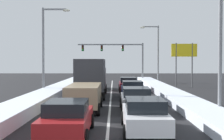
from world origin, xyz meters
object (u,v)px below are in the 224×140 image
object	(u,v)px
sedan_red_center_lane_nearest	(67,118)
suv_tan_center_lane_second	(84,95)
street_lamp_right_near	(214,32)
street_lamp_right_mid	(156,49)
sedan_green_center_lane_fourth	(97,82)
sedan_maroon_right_lane_fourth	(128,84)
sedan_white_right_lane_nearest	(145,115)
sedan_navy_right_lane_third	(132,90)
traffic_light_gantry	(120,52)
roadside_sign_right	(184,55)
street_lamp_left_mid	(47,43)
box_truck_center_lane_third	(92,76)
sedan_gray_right_lane_second	(136,99)

from	to	relation	value
sedan_red_center_lane_nearest	suv_tan_center_lane_second	bearing A→B (deg)	89.45
street_lamp_right_near	street_lamp_right_mid	world-z (taller)	street_lamp_right_mid
sedan_green_center_lane_fourth	sedan_maroon_right_lane_fourth	bearing A→B (deg)	-37.47
sedan_white_right_lane_nearest	sedan_navy_right_lane_third	world-z (taller)	same
sedan_white_right_lane_nearest	traffic_light_gantry	bearing A→B (deg)	90.73
sedan_white_right_lane_nearest	roadside_sign_right	distance (m)	25.46
street_lamp_left_mid	box_truck_center_lane_third	bearing A→B (deg)	-20.42
sedan_maroon_right_lane_fourth	sedan_green_center_lane_fourth	world-z (taller)	same
sedan_maroon_right_lane_fourth	box_truck_center_lane_third	bearing A→B (deg)	-123.89
sedan_white_right_lane_nearest	sedan_red_center_lane_nearest	xyz separation A→B (m)	(-3.31, -0.77, 0.00)
street_lamp_right_near	street_lamp_right_mid	bearing A→B (deg)	89.61
suv_tan_center_lane_second	traffic_light_gantry	world-z (taller)	traffic_light_gantry
suv_tan_center_lane_second	traffic_light_gantry	xyz separation A→B (m)	(2.80, 29.37, 3.71)
suv_tan_center_lane_second	box_truck_center_lane_third	bearing A→B (deg)	90.76
sedan_gray_right_lane_second	street_lamp_left_mid	distance (m)	12.74
suv_tan_center_lane_second	sedan_navy_right_lane_third	bearing A→B (deg)	62.13
sedan_gray_right_lane_second	suv_tan_center_lane_second	distance (m)	3.30
sedan_maroon_right_lane_fourth	street_lamp_left_mid	world-z (taller)	street_lamp_left_mid
traffic_light_gantry	box_truck_center_lane_third	bearing A→B (deg)	-97.58
sedan_green_center_lane_fourth	roadside_sign_right	distance (m)	11.56
sedan_navy_right_lane_third	roadside_sign_right	bearing A→B (deg)	58.79
sedan_gray_right_lane_second	roadside_sign_right	distance (m)	20.08
street_lamp_right_mid	roadside_sign_right	size ratio (longest dim) A/B	1.50
sedan_gray_right_lane_second	suv_tan_center_lane_second	xyz separation A→B (m)	(-3.29, 0.04, 0.25)
sedan_white_right_lane_nearest	sedan_gray_right_lane_second	distance (m)	5.74
sedan_navy_right_lane_third	roadside_sign_right	xyz separation A→B (m)	(7.18, 11.84, 3.25)
sedan_navy_right_lane_third	street_lamp_right_mid	xyz separation A→B (m)	(4.27, 16.59, 4.15)
sedan_maroon_right_lane_fourth	street_lamp_left_mid	distance (m)	9.56
traffic_light_gantry	suv_tan_center_lane_second	bearing A→B (deg)	-95.44
sedan_gray_right_lane_second	sedan_navy_right_lane_third	size ratio (longest dim) A/B	1.00
sedan_red_center_lane_nearest	street_lamp_right_mid	world-z (taller)	street_lamp_right_mid
sedan_navy_right_lane_third	sedan_red_center_lane_nearest	distance (m)	13.54
sedan_gray_right_lane_second	suv_tan_center_lane_second	world-z (taller)	suv_tan_center_lane_second
sedan_red_center_lane_nearest	traffic_light_gantry	distance (m)	36.24
suv_tan_center_lane_second	roadside_sign_right	xyz separation A→B (m)	(10.63, 18.37, 3.00)
street_lamp_left_mid	sedan_maroon_right_lane_fourth	bearing A→B (deg)	24.76
sedan_maroon_right_lane_fourth	street_lamp_right_near	distance (m)	15.86
sedan_gray_right_lane_second	traffic_light_gantry	xyz separation A→B (m)	(-0.49, 29.40, 3.96)
suv_tan_center_lane_second	roadside_sign_right	bearing A→B (deg)	59.95
sedan_navy_right_lane_third	street_lamp_right_mid	distance (m)	17.63
sedan_gray_right_lane_second	sedan_navy_right_lane_third	xyz separation A→B (m)	(0.16, 6.57, 0.00)
sedan_green_center_lane_fourth	roadside_sign_right	bearing A→B (deg)	14.99
sedan_maroon_right_lane_fourth	roadside_sign_right	distance (m)	9.67
sedan_white_right_lane_nearest	box_truck_center_lane_third	size ratio (longest dim) A/B	0.62
sedan_gray_right_lane_second	sedan_maroon_right_lane_fourth	xyz separation A→B (m)	(0.12, 12.86, 0.00)
street_lamp_right_near	roadside_sign_right	bearing A→B (deg)	81.39
roadside_sign_right	box_truck_center_lane_third	bearing A→B (deg)	-134.91
sedan_red_center_lane_nearest	street_lamp_left_mid	world-z (taller)	street_lamp_left_mid
sedan_red_center_lane_nearest	sedan_green_center_lane_fourth	bearing A→B (deg)	90.07
traffic_light_gantry	street_lamp_right_near	distance (m)	31.67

